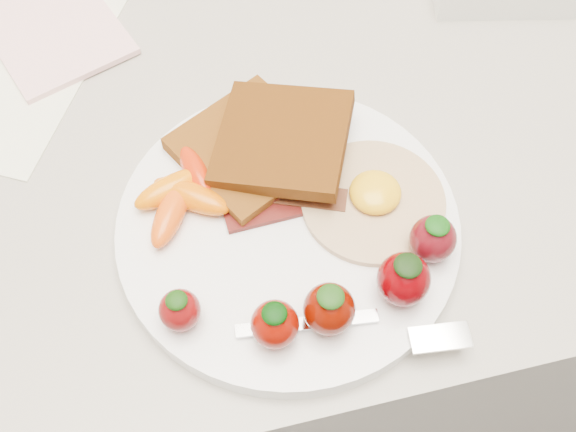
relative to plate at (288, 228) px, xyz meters
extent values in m
cube|color=gray|center=(0.01, 0.15, -0.46)|extent=(2.00, 0.60, 0.90)
cylinder|color=white|center=(0.00, 0.00, 0.00)|extent=(0.27, 0.27, 0.02)
cube|color=#482010|center=(-0.01, 0.07, 0.02)|extent=(0.14, 0.14, 0.01)
cube|color=black|center=(0.01, 0.06, 0.03)|extent=(0.14, 0.14, 0.02)
cylinder|color=beige|center=(0.07, 0.00, 0.01)|extent=(0.12, 0.12, 0.01)
ellipsoid|color=#F3B013|center=(0.07, 0.00, 0.02)|extent=(0.04, 0.04, 0.02)
cube|color=#360707|center=(-0.01, 0.01, 0.01)|extent=(0.08, 0.02, 0.00)
cube|color=#3A150C|center=(0.01, 0.02, 0.01)|extent=(0.09, 0.05, 0.00)
cube|color=black|center=(0.00, 0.03, 0.02)|extent=(0.09, 0.04, 0.00)
ellipsoid|color=orange|center=(-0.08, 0.05, 0.02)|extent=(0.07, 0.04, 0.02)
ellipsoid|color=#DD5F00|center=(-0.07, 0.04, 0.02)|extent=(0.07, 0.06, 0.02)
ellipsoid|color=#E74F0B|center=(-0.09, 0.02, 0.02)|extent=(0.05, 0.06, 0.02)
ellipsoid|color=red|center=(-0.06, 0.06, 0.02)|extent=(0.03, 0.06, 0.02)
ellipsoid|color=#670909|center=(-0.09, -0.06, 0.03)|extent=(0.03, 0.03, 0.03)
ellipsoid|color=black|center=(-0.09, -0.06, 0.04)|extent=(0.02, 0.02, 0.01)
ellipsoid|color=#6F0901|center=(-0.03, -0.09, 0.03)|extent=(0.03, 0.03, 0.04)
ellipsoid|color=black|center=(-0.03, -0.09, 0.05)|extent=(0.02, 0.02, 0.01)
ellipsoid|color=#530900|center=(0.01, -0.09, 0.03)|extent=(0.04, 0.04, 0.04)
ellipsoid|color=#15390B|center=(0.01, -0.09, 0.05)|extent=(0.02, 0.02, 0.01)
ellipsoid|color=#570004|center=(0.07, -0.08, 0.03)|extent=(0.04, 0.04, 0.04)
ellipsoid|color=black|center=(0.07, -0.08, 0.05)|extent=(0.02, 0.02, 0.01)
ellipsoid|color=#500A10|center=(0.10, -0.05, 0.03)|extent=(0.04, 0.04, 0.04)
ellipsoid|color=#0C400A|center=(0.10, -0.05, 0.05)|extent=(0.02, 0.02, 0.01)
cube|color=white|center=(-0.01, -0.09, 0.01)|extent=(0.10, 0.02, 0.00)
cube|color=white|center=(0.08, -0.12, 0.01)|extent=(0.05, 0.02, 0.00)
cube|color=beige|center=(-0.17, 0.28, 0.00)|extent=(0.16, 0.19, 0.01)
camera|label=1|loc=(-0.07, -0.27, 0.50)|focal=45.00mm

